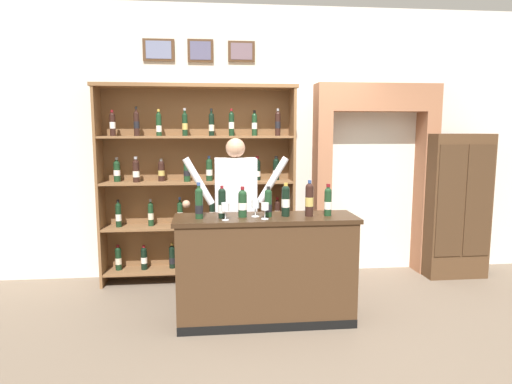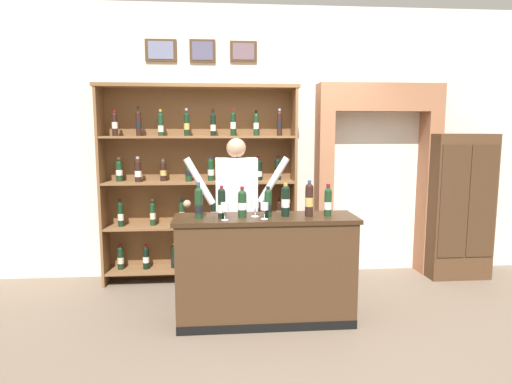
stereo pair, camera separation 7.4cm
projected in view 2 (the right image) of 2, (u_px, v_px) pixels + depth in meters
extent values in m
cube|color=#6B5B4C|center=(284.00, 321.00, 4.24)|extent=(14.00, 14.00, 0.02)
cube|color=silver|center=(266.00, 143.00, 5.55)|extent=(12.00, 0.16, 3.24)
cube|color=#4C331E|center=(161.00, 50.00, 5.20)|extent=(0.36, 0.02, 0.25)
cube|color=slate|center=(161.00, 50.00, 5.18)|extent=(0.29, 0.01, 0.20)
cube|color=#4C331E|center=(202.00, 51.00, 5.24)|extent=(0.30, 0.02, 0.26)
cube|color=#555476|center=(202.00, 51.00, 5.23)|extent=(0.24, 0.01, 0.21)
cube|color=#4C331E|center=(243.00, 51.00, 5.28)|extent=(0.32, 0.02, 0.24)
cube|color=slate|center=(243.00, 51.00, 5.27)|extent=(0.25, 0.01, 0.19)
cube|color=brown|center=(102.00, 186.00, 5.12)|extent=(0.03, 0.35, 2.29)
cube|color=brown|center=(293.00, 184.00, 5.31)|extent=(0.03, 0.35, 2.29)
cube|color=brown|center=(200.00, 184.00, 5.38)|extent=(2.24, 0.02, 2.29)
cube|color=brown|center=(201.00, 269.00, 5.35)|extent=(2.18, 0.34, 0.03)
cylinder|color=black|center=(121.00, 259.00, 5.28)|extent=(0.07, 0.07, 0.23)
sphere|color=black|center=(120.00, 249.00, 5.26)|extent=(0.07, 0.07, 0.07)
cylinder|color=black|center=(120.00, 247.00, 5.26)|extent=(0.03, 0.03, 0.06)
cylinder|color=maroon|center=(120.00, 245.00, 5.26)|extent=(0.04, 0.04, 0.03)
cylinder|color=beige|center=(121.00, 260.00, 5.28)|extent=(0.07, 0.07, 0.07)
cylinder|color=black|center=(146.00, 260.00, 5.29)|extent=(0.07, 0.07, 0.22)
sphere|color=black|center=(146.00, 250.00, 5.28)|extent=(0.07, 0.07, 0.07)
cylinder|color=black|center=(146.00, 248.00, 5.27)|extent=(0.03, 0.03, 0.07)
cylinder|color=maroon|center=(146.00, 246.00, 5.27)|extent=(0.03, 0.03, 0.03)
cylinder|color=silver|center=(146.00, 260.00, 5.29)|extent=(0.07, 0.07, 0.07)
cylinder|color=black|center=(174.00, 258.00, 5.34)|extent=(0.07, 0.07, 0.23)
sphere|color=black|center=(174.00, 248.00, 5.33)|extent=(0.07, 0.07, 0.07)
cylinder|color=black|center=(174.00, 246.00, 5.32)|extent=(0.03, 0.03, 0.07)
cylinder|color=#B79338|center=(174.00, 244.00, 5.32)|extent=(0.03, 0.03, 0.03)
cylinder|color=black|center=(174.00, 260.00, 5.35)|extent=(0.07, 0.07, 0.07)
cylinder|color=black|center=(199.00, 258.00, 5.36)|extent=(0.07, 0.07, 0.23)
sphere|color=black|center=(199.00, 248.00, 5.35)|extent=(0.07, 0.07, 0.07)
cylinder|color=black|center=(199.00, 246.00, 5.34)|extent=(0.03, 0.03, 0.06)
cylinder|color=#B79338|center=(199.00, 244.00, 5.34)|extent=(0.03, 0.03, 0.03)
cylinder|color=black|center=(199.00, 260.00, 5.37)|extent=(0.07, 0.07, 0.07)
cylinder|color=#19381E|center=(226.00, 258.00, 5.37)|extent=(0.07, 0.07, 0.22)
sphere|color=#19381E|center=(226.00, 248.00, 5.35)|extent=(0.07, 0.07, 0.07)
cylinder|color=#19381E|center=(226.00, 246.00, 5.35)|extent=(0.03, 0.03, 0.06)
cylinder|color=#99999E|center=(226.00, 245.00, 5.35)|extent=(0.04, 0.04, 0.03)
cylinder|color=tan|center=(226.00, 260.00, 5.37)|extent=(0.07, 0.07, 0.07)
cylinder|color=black|center=(251.00, 257.00, 5.37)|extent=(0.07, 0.07, 0.24)
sphere|color=black|center=(251.00, 247.00, 5.36)|extent=(0.07, 0.07, 0.07)
cylinder|color=black|center=(251.00, 244.00, 5.35)|extent=(0.03, 0.03, 0.08)
cylinder|color=black|center=(251.00, 242.00, 5.35)|extent=(0.04, 0.04, 0.03)
cylinder|color=black|center=(251.00, 256.00, 5.37)|extent=(0.07, 0.07, 0.08)
cylinder|color=black|center=(277.00, 256.00, 5.41)|extent=(0.07, 0.07, 0.23)
sphere|color=black|center=(277.00, 246.00, 5.39)|extent=(0.07, 0.07, 0.07)
cylinder|color=black|center=(277.00, 244.00, 5.39)|extent=(0.03, 0.03, 0.07)
cylinder|color=#99999E|center=(277.00, 242.00, 5.39)|extent=(0.04, 0.04, 0.03)
cylinder|color=black|center=(277.00, 258.00, 5.41)|extent=(0.07, 0.07, 0.07)
cube|color=brown|center=(200.00, 226.00, 5.28)|extent=(2.18, 0.34, 0.02)
cylinder|color=black|center=(121.00, 216.00, 5.18)|extent=(0.07, 0.07, 0.24)
sphere|color=black|center=(120.00, 205.00, 5.16)|extent=(0.06, 0.06, 0.06)
cylinder|color=black|center=(120.00, 203.00, 5.16)|extent=(0.03, 0.03, 0.07)
cylinder|color=black|center=(120.00, 200.00, 5.15)|extent=(0.03, 0.03, 0.03)
cylinder|color=silver|center=(121.00, 217.00, 5.18)|extent=(0.07, 0.07, 0.08)
cylinder|color=#19381E|center=(153.00, 215.00, 5.24)|extent=(0.07, 0.07, 0.24)
sphere|color=#19381E|center=(152.00, 205.00, 5.22)|extent=(0.06, 0.06, 0.06)
cylinder|color=#19381E|center=(152.00, 202.00, 5.22)|extent=(0.02, 0.02, 0.07)
cylinder|color=#99999E|center=(152.00, 200.00, 5.21)|extent=(0.03, 0.03, 0.03)
cylinder|color=beige|center=(153.00, 216.00, 5.24)|extent=(0.07, 0.07, 0.08)
cylinder|color=#19381E|center=(182.00, 215.00, 5.27)|extent=(0.07, 0.07, 0.24)
sphere|color=#19381E|center=(182.00, 204.00, 5.25)|extent=(0.06, 0.06, 0.06)
cylinder|color=#19381E|center=(182.00, 201.00, 5.25)|extent=(0.03, 0.03, 0.08)
cylinder|color=navy|center=(182.00, 198.00, 5.24)|extent=(0.03, 0.03, 0.03)
cylinder|color=silver|center=(182.00, 215.00, 5.27)|extent=(0.07, 0.07, 0.08)
cylinder|color=black|center=(214.00, 215.00, 5.29)|extent=(0.07, 0.07, 0.23)
sphere|color=black|center=(214.00, 205.00, 5.27)|extent=(0.06, 0.06, 0.06)
cylinder|color=black|center=(214.00, 203.00, 5.27)|extent=(0.03, 0.03, 0.06)
cylinder|color=#99999E|center=(214.00, 201.00, 5.26)|extent=(0.03, 0.03, 0.03)
cylinder|color=silver|center=(214.00, 214.00, 5.29)|extent=(0.07, 0.07, 0.07)
cylinder|color=black|center=(246.00, 214.00, 5.31)|extent=(0.07, 0.07, 0.23)
sphere|color=black|center=(246.00, 204.00, 5.30)|extent=(0.06, 0.06, 0.06)
cylinder|color=black|center=(246.00, 201.00, 5.29)|extent=(0.03, 0.03, 0.07)
cylinder|color=maroon|center=(246.00, 199.00, 5.29)|extent=(0.03, 0.03, 0.03)
cylinder|color=black|center=(246.00, 215.00, 5.32)|extent=(0.07, 0.07, 0.07)
cylinder|color=black|center=(279.00, 213.00, 5.37)|extent=(0.07, 0.07, 0.23)
sphere|color=black|center=(279.00, 203.00, 5.35)|extent=(0.06, 0.06, 0.06)
cylinder|color=black|center=(279.00, 201.00, 5.35)|extent=(0.03, 0.03, 0.08)
cylinder|color=maroon|center=(279.00, 199.00, 5.35)|extent=(0.03, 0.03, 0.03)
cylinder|color=beige|center=(279.00, 213.00, 5.37)|extent=(0.07, 0.07, 0.07)
cube|color=brown|center=(200.00, 182.00, 5.21)|extent=(2.18, 0.34, 0.02)
cylinder|color=#19381E|center=(119.00, 173.00, 5.16)|extent=(0.08, 0.08, 0.20)
sphere|color=#19381E|center=(119.00, 164.00, 5.14)|extent=(0.07, 0.07, 0.07)
cylinder|color=#19381E|center=(119.00, 161.00, 5.14)|extent=(0.03, 0.03, 0.08)
cylinder|color=#99999E|center=(119.00, 158.00, 5.14)|extent=(0.03, 0.03, 0.03)
cylinder|color=silver|center=(119.00, 173.00, 5.16)|extent=(0.08, 0.08, 0.06)
cylinder|color=black|center=(138.00, 173.00, 5.10)|extent=(0.08, 0.08, 0.21)
sphere|color=black|center=(138.00, 163.00, 5.08)|extent=(0.07, 0.07, 0.07)
cylinder|color=black|center=(138.00, 160.00, 5.08)|extent=(0.03, 0.03, 0.07)
cylinder|color=#99999E|center=(138.00, 158.00, 5.07)|extent=(0.04, 0.04, 0.03)
cylinder|color=silver|center=(138.00, 174.00, 5.10)|extent=(0.08, 0.08, 0.07)
cylinder|color=black|center=(163.00, 173.00, 5.20)|extent=(0.08, 0.08, 0.19)
sphere|color=black|center=(163.00, 164.00, 5.19)|extent=(0.07, 0.07, 0.07)
cylinder|color=black|center=(163.00, 162.00, 5.18)|extent=(0.03, 0.03, 0.06)
cylinder|color=#99999E|center=(163.00, 160.00, 5.18)|extent=(0.03, 0.03, 0.03)
cylinder|color=tan|center=(163.00, 173.00, 5.20)|extent=(0.08, 0.08, 0.06)
cylinder|color=#19381E|center=(189.00, 173.00, 5.15)|extent=(0.08, 0.08, 0.20)
sphere|color=#19381E|center=(188.00, 164.00, 5.14)|extent=(0.07, 0.07, 0.07)
cylinder|color=#19381E|center=(188.00, 162.00, 5.13)|extent=(0.03, 0.03, 0.06)
cylinder|color=maroon|center=(188.00, 160.00, 5.13)|extent=(0.04, 0.04, 0.03)
cylinder|color=black|center=(189.00, 173.00, 5.15)|extent=(0.08, 0.08, 0.06)
cylinder|color=#19381E|center=(211.00, 172.00, 5.23)|extent=(0.08, 0.08, 0.21)
sphere|color=#19381E|center=(211.00, 162.00, 5.21)|extent=(0.07, 0.07, 0.07)
cylinder|color=#19381E|center=(211.00, 159.00, 5.21)|extent=(0.03, 0.03, 0.07)
cylinder|color=navy|center=(211.00, 157.00, 5.20)|extent=(0.03, 0.03, 0.03)
cylinder|color=silver|center=(211.00, 172.00, 5.23)|extent=(0.08, 0.08, 0.07)
cylinder|color=black|center=(236.00, 172.00, 5.25)|extent=(0.08, 0.08, 0.19)
sphere|color=black|center=(236.00, 163.00, 5.23)|extent=(0.07, 0.07, 0.07)
cylinder|color=black|center=(236.00, 160.00, 5.23)|extent=(0.03, 0.03, 0.08)
cylinder|color=black|center=(236.00, 157.00, 5.22)|extent=(0.03, 0.03, 0.03)
cylinder|color=beige|center=(236.00, 174.00, 5.25)|extent=(0.08, 0.08, 0.06)
cylinder|color=black|center=(259.00, 172.00, 5.28)|extent=(0.08, 0.08, 0.20)
sphere|color=black|center=(259.00, 163.00, 5.27)|extent=(0.07, 0.07, 0.07)
cylinder|color=black|center=(259.00, 160.00, 5.26)|extent=(0.04, 0.04, 0.08)
cylinder|color=maroon|center=(259.00, 157.00, 5.26)|extent=(0.04, 0.04, 0.03)
cylinder|color=silver|center=(259.00, 174.00, 5.28)|extent=(0.08, 0.08, 0.06)
cylinder|color=black|center=(278.00, 171.00, 5.29)|extent=(0.08, 0.08, 0.21)
sphere|color=black|center=(278.00, 161.00, 5.28)|extent=(0.07, 0.07, 0.07)
cylinder|color=black|center=(278.00, 159.00, 5.27)|extent=(0.04, 0.04, 0.07)
cylinder|color=black|center=(278.00, 157.00, 5.27)|extent=(0.04, 0.04, 0.03)
cylinder|color=silver|center=(278.00, 173.00, 5.30)|extent=(0.08, 0.08, 0.07)
cube|color=brown|center=(199.00, 137.00, 5.14)|extent=(2.18, 0.34, 0.02)
cylinder|color=black|center=(115.00, 126.00, 5.02)|extent=(0.06, 0.06, 0.22)
sphere|color=black|center=(114.00, 115.00, 5.00)|extent=(0.06, 0.06, 0.06)
cylinder|color=black|center=(114.00, 113.00, 5.00)|extent=(0.03, 0.03, 0.06)
cylinder|color=maroon|center=(114.00, 111.00, 5.00)|extent=(0.03, 0.03, 0.03)
cylinder|color=silver|center=(115.00, 125.00, 5.02)|extent=(0.06, 0.06, 0.07)
cylinder|color=black|center=(139.00, 125.00, 5.05)|extent=(0.06, 0.06, 0.24)
sphere|color=black|center=(138.00, 114.00, 5.04)|extent=(0.06, 0.06, 0.06)
cylinder|color=black|center=(138.00, 111.00, 5.03)|extent=(0.02, 0.02, 0.08)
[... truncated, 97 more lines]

